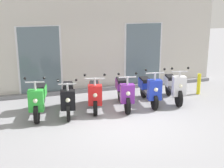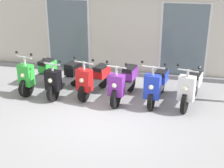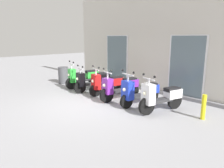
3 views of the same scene
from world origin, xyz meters
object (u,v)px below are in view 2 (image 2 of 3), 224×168
Objects in this scene: scooter_green at (38,74)px; scooter_red at (94,79)px; scooter_white at (191,87)px; scooter_black at (64,77)px; scooter_blue at (157,84)px; scooter_purple at (124,82)px.

scooter_green reaches higher than scooter_red.
scooter_white is at bearing -0.18° from scooter_green.
scooter_blue is at bearing 1.10° from scooter_black.
scooter_black is at bearing 178.96° from scooter_purple.
scooter_black is at bearing -3.42° from scooter_green.
scooter_white reaches higher than scooter_red.
scooter_white is (3.33, 0.04, 0.00)m from scooter_black.
scooter_green reaches higher than scooter_blue.
scooter_blue reaches higher than scooter_black.
scooter_black is 1.00× the size of scooter_purple.
scooter_white is (1.69, 0.06, -0.01)m from scooter_purple.
scooter_green is at bearing -180.00° from scooter_blue.
scooter_green is at bearing 176.58° from scooter_black.
scooter_green is 3.29m from scooter_blue.
scooter_purple is at bearing -174.79° from scooter_blue.
scooter_blue is at bearing 5.21° from scooter_purple.
scooter_red is 0.92× the size of scooter_purple.
scooter_purple is 1.69m from scooter_white.
scooter_black is 2.49m from scooter_blue.
scooter_purple is 0.85m from scooter_blue.
scooter_green is 0.97× the size of scooter_white.
scooter_purple is (2.44, -0.08, 0.00)m from scooter_green.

